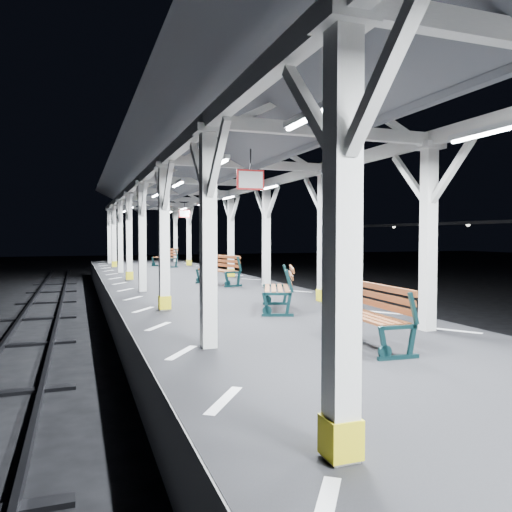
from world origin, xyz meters
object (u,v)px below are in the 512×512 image
bench_far (221,269)px  bench_extra (166,257)px  bench_near (374,314)px  bench_mid (282,287)px

bench_far → bench_extra: 10.38m
bench_near → bench_mid: (0.09, 3.84, 0.03)m
bench_mid → bench_extra: 16.50m
bench_mid → bench_far: (0.29, 6.12, 0.01)m
bench_near → bench_far: bench_far is taller
bench_extra → bench_far: bearing=-107.1°
bench_near → bench_far: size_ratio=0.89×
bench_near → bench_far: (0.38, 9.97, 0.04)m
bench_mid → bench_far: size_ratio=0.99×
bench_mid → bench_extra: bench_mid is taller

